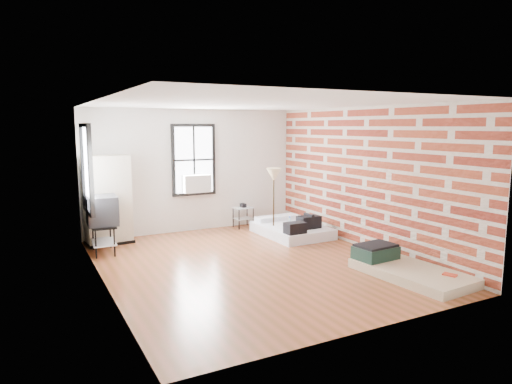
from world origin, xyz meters
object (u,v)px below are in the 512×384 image
wardrobe (108,200)px  mattress_main (292,229)px  floor_lamp (274,178)px  side_table (243,212)px  mattress_bare (403,267)px  tv_stand (102,212)px

wardrobe → mattress_main: bearing=-23.2°
floor_lamp → side_table: bearing=102.7°
mattress_bare → side_table: 4.46m
mattress_bare → floor_lamp: floor_lamp is taller
mattress_main → tv_stand: 4.04m
wardrobe → tv_stand: wardrobe is taller
mattress_bare → tv_stand: tv_stand is taller
mattress_main → mattress_bare: (0.17, -3.15, -0.03)m
side_table → floor_lamp: bearing=-77.3°
mattress_bare → wardrobe: size_ratio=1.07×
wardrobe → floor_lamp: (3.37, -0.98, 0.37)m
floor_lamp → wardrobe: bearing=163.7°
wardrobe → side_table: size_ratio=3.15×
mattress_main → floor_lamp: 1.21m
wardrobe → tv_stand: 0.75m
side_table → tv_stand: 3.46m
mattress_main → wardrobe: 3.99m
mattress_main → floor_lamp: floor_lamp is taller
side_table → floor_lamp: 1.40m
mattress_main → floor_lamp: (-0.37, 0.18, 1.13)m
mattress_main → tv_stand: size_ratio=1.54×
side_table → mattress_main: bearing=-63.7°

